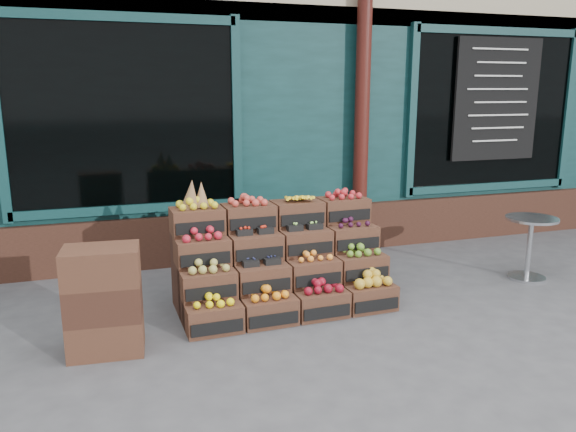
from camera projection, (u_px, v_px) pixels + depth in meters
name	position (u px, v px, depth m)	size (l,w,h in m)	color
ground	(334.00, 324.00, 4.98)	(60.00, 60.00, 0.00)	#49494C
shop_facade	(216.00, 67.00, 9.19)	(12.00, 6.24, 4.80)	#0F3435
crate_display	(280.00, 266.00, 5.38)	(2.00, 1.01, 1.24)	#4C2C1E
spare_crates	(104.00, 301.00, 4.37)	(0.60, 0.45, 0.86)	#4C2C1E
bistro_table	(530.00, 241.00, 6.09)	(0.55, 0.55, 0.69)	silver
shopkeeper	(146.00, 174.00, 6.86)	(0.75, 0.49, 2.04)	#1A5D28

